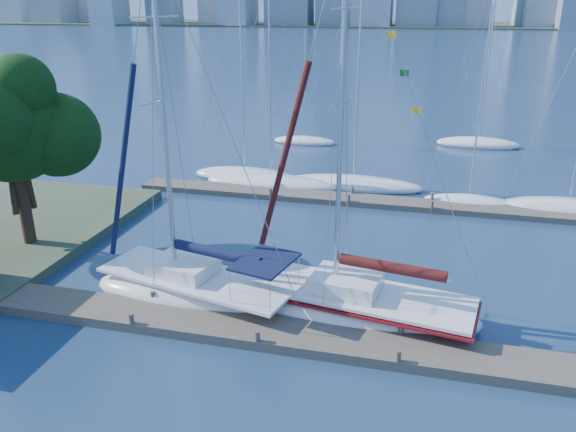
# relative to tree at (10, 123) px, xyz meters

# --- Properties ---
(ground) EXTENTS (700.00, 700.00, 0.00)m
(ground) POSITION_rel_tree_xyz_m (13.63, -4.68, -6.57)
(ground) COLOR navy
(ground) RESTS_ON ground
(near_dock) EXTENTS (26.00, 2.00, 0.40)m
(near_dock) POSITION_rel_tree_xyz_m (13.63, -4.68, -6.37)
(near_dock) COLOR #4D4338
(near_dock) RESTS_ON ground
(far_dock) EXTENTS (30.00, 1.80, 0.36)m
(far_dock) POSITION_rel_tree_xyz_m (15.63, 11.32, -6.39)
(far_dock) COLOR #4D4338
(far_dock) RESTS_ON ground
(far_shore) EXTENTS (800.00, 100.00, 1.50)m
(far_shore) POSITION_rel_tree_xyz_m (13.63, 315.32, -6.57)
(far_shore) COLOR #38472D
(far_shore) RESTS_ON ground
(tree) EXTENTS (7.39, 6.74, 9.77)m
(tree) POSITION_rel_tree_xyz_m (0.00, 0.00, 0.00)
(tree) COLOR black
(tree) RESTS_ON ground
(sailboat_navy) EXTENTS (9.68, 5.03, 14.89)m
(sailboat_navy) POSITION_rel_tree_xyz_m (10.06, -2.57, -5.46)
(sailboat_navy) COLOR white
(sailboat_navy) RESTS_ON ground
(sailboat_maroon) EXTENTS (9.75, 4.53, 15.28)m
(sailboat_maroon) POSITION_rel_tree_xyz_m (16.96, -2.36, -5.44)
(sailboat_maroon) COLOR white
(sailboat_maroon) RESTS_ON ground
(bg_boat_0) EXTENTS (7.70, 3.49, 13.07)m
(bg_boat_0) POSITION_rel_tree_xyz_m (6.57, 14.56, -6.29)
(bg_boat_0) COLOR white
(bg_boat_0) RESTS_ON ground
(bg_boat_1) EXTENTS (9.43, 3.52, 13.32)m
(bg_boat_1) POSITION_rel_tree_xyz_m (8.90, 13.22, -6.29)
(bg_boat_1) COLOR white
(bg_boat_1) RESTS_ON ground
(bg_boat_2) EXTENTS (9.57, 3.38, 14.36)m
(bg_boat_2) POSITION_rel_tree_xyz_m (14.42, 14.41, -6.29)
(bg_boat_2) COLOR white
(bg_boat_2) RESTS_ON ground
(bg_boat_3) EXTENTS (5.80, 3.29, 12.05)m
(bg_boat_3) POSITION_rel_tree_xyz_m (21.87, 12.62, -6.33)
(bg_boat_3) COLOR white
(bg_boat_3) RESTS_ON ground
(bg_boat_4) EXTENTS (8.12, 4.30, 13.86)m
(bg_boat_4) POSITION_rel_tree_xyz_m (27.61, 12.69, -6.28)
(bg_boat_4) COLOR white
(bg_boat_4) RESTS_ON ground
(bg_boat_6) EXTENTS (5.84, 2.89, 10.07)m
(bg_boat_6) POSITION_rel_tree_xyz_m (8.42, 26.14, -6.34)
(bg_boat_6) COLOR white
(bg_boat_6) RESTS_ON ground
(bg_boat_7) EXTENTS (7.47, 4.32, 15.36)m
(bg_boat_7) POSITION_rel_tree_xyz_m (23.45, 28.71, -6.26)
(bg_boat_7) COLOR white
(bg_boat_7) RESTS_ON ground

